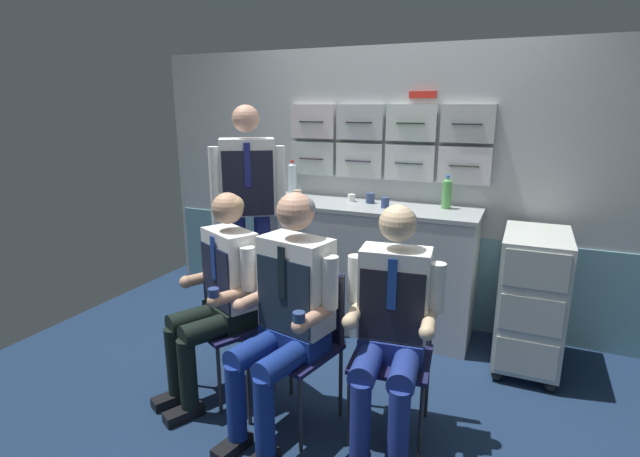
# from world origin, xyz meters

# --- Properties ---
(ground) EXTENTS (4.80, 4.80, 0.04)m
(ground) POSITION_xyz_m (0.00, 0.00, -0.02)
(ground) COLOR #172945
(galley_bulkhead) EXTENTS (4.20, 0.14, 2.15)m
(galley_bulkhead) POSITION_xyz_m (-0.01, 1.37, 1.06)
(galley_bulkhead) COLOR #AEB3B5
(galley_bulkhead) RESTS_ON ground
(galley_counter) EXTENTS (1.66, 0.53, 0.98)m
(galley_counter) POSITION_xyz_m (-0.12, 1.09, 0.49)
(galley_counter) COLOR #AAB1B4
(galley_counter) RESTS_ON ground
(service_trolley) EXTENTS (0.40, 0.65, 0.92)m
(service_trolley) POSITION_xyz_m (1.06, 0.93, 0.49)
(service_trolley) COLOR black
(service_trolley) RESTS_ON ground
(folding_chair_left) EXTENTS (0.54, 0.54, 0.84)m
(folding_chair_left) POSITION_xyz_m (-0.55, -0.01, 0.52)
(folding_chair_left) COLOR #2D2D33
(folding_chair_left) RESTS_ON ground
(crew_member_left) EXTENTS (0.56, 0.66, 1.24)m
(crew_member_left) POSITION_xyz_m (-0.62, -0.15, 0.68)
(crew_member_left) COLOR black
(crew_member_left) RESTS_ON ground
(folding_chair_right) EXTENTS (0.48, 0.48, 0.84)m
(folding_chair_right) POSITION_xyz_m (-0.07, -0.12, 0.52)
(folding_chair_right) COLOR #2D2D33
(folding_chair_right) RESTS_ON ground
(crew_member_right) EXTENTS (0.53, 0.68, 1.29)m
(crew_member_right) POSITION_xyz_m (-0.11, -0.27, 0.72)
(crew_member_right) COLOR black
(crew_member_right) RESTS_ON ground
(folding_chair_by_counter) EXTENTS (0.44, 0.44, 0.84)m
(folding_chair_by_counter) POSITION_xyz_m (0.40, 0.00, 0.52)
(folding_chair_by_counter) COLOR #2D2D33
(folding_chair_by_counter) RESTS_ON ground
(crew_member_by_counter) EXTENTS (0.49, 0.63, 1.25)m
(crew_member_by_counter) POSITION_xyz_m (0.41, -0.16, 0.68)
(crew_member_by_counter) COLOR black
(crew_member_by_counter) RESTS_ON ground
(crew_member_standing) EXTENTS (0.47, 0.40, 1.72)m
(crew_member_standing) POSITION_xyz_m (-0.87, 0.62, 1.03)
(crew_member_standing) COLOR black
(crew_member_standing) RESTS_ON ground
(water_bottle_short) EXTENTS (0.07, 0.07, 0.29)m
(water_bottle_short) POSITION_xyz_m (-0.82, 1.21, 1.12)
(water_bottle_short) COLOR silver
(water_bottle_short) RESTS_ON galley_counter
(water_bottle_tall) EXTENTS (0.07, 0.07, 0.24)m
(water_bottle_tall) POSITION_xyz_m (0.44, 1.20, 1.10)
(water_bottle_tall) COLOR #51A351
(water_bottle_tall) RESTS_ON galley_counter
(coffee_cup_spare) EXTENTS (0.06, 0.06, 0.09)m
(coffee_cup_spare) POSITION_xyz_m (-0.67, 1.01, 1.03)
(coffee_cup_spare) COLOR tan
(coffee_cup_spare) RESTS_ON galley_counter
(coffee_cup_white) EXTENTS (0.06, 0.06, 0.06)m
(coffee_cup_white) POSITION_xyz_m (-0.28, 1.17, 1.01)
(coffee_cup_white) COLOR white
(coffee_cup_white) RESTS_ON galley_counter
(espresso_cup_small) EXTENTS (0.06, 0.06, 0.08)m
(espresso_cup_small) POSITION_xyz_m (0.03, 1.04, 1.02)
(espresso_cup_small) COLOR navy
(espresso_cup_small) RESTS_ON galley_counter
(paper_cup_tan) EXTENTS (0.07, 0.07, 0.08)m
(paper_cup_tan) POSITION_xyz_m (-0.13, 1.16, 1.02)
(paper_cup_tan) COLOR navy
(paper_cup_tan) RESTS_ON galley_counter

